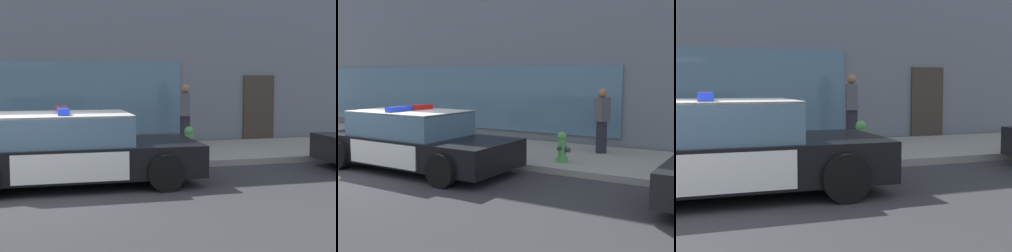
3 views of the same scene
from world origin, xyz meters
The scene contains 3 objects.
police_cruiser centered at (1.00, 0.92, 0.68)m, with size 4.86×2.26×1.49m.
fire_hydrant centered at (3.95, 2.75, 0.50)m, with size 0.34×0.39×0.73m.
pedestrian_on_sidewalk centered at (4.36, 4.40, 1.01)m, with size 0.36×0.46×1.71m.
Camera 3 is at (0.64, -5.69, 1.58)m, focal length 47.69 mm.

